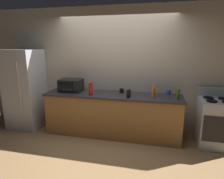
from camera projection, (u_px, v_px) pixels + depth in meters
ground_plane at (107, 143)px, 3.79m from camera, size 8.00×8.00×0.00m
back_wall at (116, 70)px, 4.25m from camera, size 6.40×0.10×2.70m
counter_run at (112, 115)px, 4.06m from camera, size 2.84×0.64×0.90m
refrigerator at (25, 89)px, 4.41m from camera, size 0.72×0.73×1.80m
stove_range at (215, 123)px, 3.62m from camera, size 0.60×0.61×1.08m
microwave at (71, 85)px, 4.18m from camera, size 0.48×0.35×0.27m
cordless_phone at (129, 93)px, 3.72m from camera, size 0.07×0.12×0.15m
bottle_olive_oil at (178, 94)px, 3.60m from camera, size 0.07×0.07×0.20m
bottle_dish_soap at (153, 91)px, 3.76m from camera, size 0.07×0.07×0.21m
bottle_hot_sauce at (91, 89)px, 3.86m from camera, size 0.08×0.08×0.26m
mug_blue at (168, 92)px, 3.93m from camera, size 0.09×0.09×0.09m
mug_black at (122, 91)px, 4.07m from camera, size 0.09×0.09×0.09m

